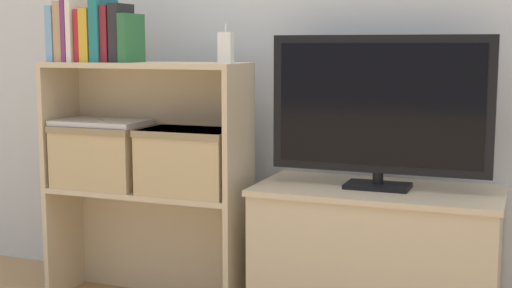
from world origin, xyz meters
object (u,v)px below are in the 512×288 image
at_px(book_crimson, 86,36).
at_px(baby_monitor, 226,47).
at_px(laptop, 101,122).
at_px(book_teal, 104,29).
at_px(book_tan, 68,32).
at_px(tv_stand, 376,258).
at_px(book_maroon, 112,34).
at_px(book_plum, 74,28).
at_px(book_forest, 131,38).
at_px(book_ivory, 79,29).
at_px(tv, 379,107).
at_px(book_skyblue, 61,34).
at_px(book_mustard, 94,36).
at_px(book_charcoal, 122,33).
at_px(storage_basket_left, 102,153).
at_px(storage_basket_right, 189,159).

height_order(book_crimson, baby_monitor, book_crimson).
bearing_deg(laptop, book_teal, -23.29).
bearing_deg(baby_monitor, book_crimson, -177.06).
relative_size(book_tan, book_crimson, 1.16).
relative_size(tv_stand, book_maroon, 4.05).
bearing_deg(tv_stand, book_plum, -174.96).
relative_size(book_plum, baby_monitor, 1.83).
xyz_separation_m(book_teal, baby_monitor, (0.48, 0.03, -0.07)).
relative_size(book_plum, book_forest, 1.42).
bearing_deg(book_crimson, book_ivory, 180.00).
height_order(tv, book_maroon, book_maroon).
xyz_separation_m(book_tan, book_ivory, (0.05, 0.00, 0.01)).
bearing_deg(book_tan, book_forest, 0.00).
height_order(book_maroon, baby_monitor, book_maroon).
height_order(book_skyblue, book_mustard, book_skyblue).
distance_m(book_tan, book_forest, 0.28).
height_order(book_charcoal, storage_basket_left, book_charcoal).
relative_size(book_crimson, storage_basket_right, 0.56).
xyz_separation_m(book_charcoal, laptop, (-0.11, 0.01, -0.34)).
bearing_deg(laptop, tv_stand, 4.76).
xyz_separation_m(book_teal, book_maroon, (0.04, 0.00, -0.02)).
height_order(tv_stand, book_charcoal, book_charcoal).
distance_m(book_tan, baby_monitor, 0.65).
bearing_deg(book_forest, book_maroon, 180.00).
bearing_deg(book_mustard, book_crimson, 180.00).
bearing_deg(book_teal, book_plum, 180.00).
relative_size(book_tan, storage_basket_right, 0.65).
xyz_separation_m(book_forest, storage_basket_left, (-0.15, 0.01, -0.44)).
xyz_separation_m(book_mustard, book_teal, (0.04, 0.00, 0.02)).
xyz_separation_m(tv_stand, book_teal, (-1.02, -0.10, 0.80)).
bearing_deg(book_skyblue, tv_stand, 4.78).
relative_size(book_plum, book_crimson, 1.30).
bearing_deg(book_tan, book_plum, 0.00).
xyz_separation_m(book_plum, laptop, (0.10, 0.01, -0.36)).
distance_m(book_plum, book_teal, 0.13).
bearing_deg(book_charcoal, tv, 6.04).
height_order(book_skyblue, book_charcoal, book_charcoal).
xyz_separation_m(book_mustard, laptop, (0.01, 0.01, -0.33)).
distance_m(tv, book_crimson, 1.13).
bearing_deg(storage_basket_right, book_tan, -178.41).
relative_size(tv, baby_monitor, 5.45).
bearing_deg(book_teal, laptop, 156.71).
relative_size(book_maroon, storage_basket_right, 0.60).
distance_m(book_ivory, baby_monitor, 0.60).
relative_size(book_teal, storage_basket_left, 0.70).
relative_size(tv_stand, storage_basket_right, 2.42).
bearing_deg(book_plum, book_skyblue, 180.00).
bearing_deg(book_crimson, tv, 5.20).
height_order(book_skyblue, book_forest, book_skyblue).
relative_size(book_skyblue, storage_basket_left, 0.60).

